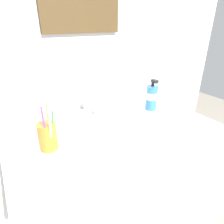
{
  "coord_description": "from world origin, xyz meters",
  "views": [
    {
      "loc": [
        -0.41,
        -0.59,
        1.26
      ],
      "look_at": [
        -0.02,
        0.05,
        0.91
      ],
      "focal_mm": 30.69,
      "sensor_mm": 36.0,
      "label": 1
    }
  ],
  "objects_px": {
    "faucet": "(94,105)",
    "toothbrush_white": "(50,127)",
    "soap_dispenser": "(152,97)",
    "toothbrush_purple": "(44,123)",
    "toothbrush_yellow": "(48,119)",
    "toothbrush_cup": "(48,137)",
    "toothbrush_green": "(52,124)"
  },
  "relations": [
    {
      "from": "faucet",
      "to": "toothbrush_white",
      "type": "relative_size",
      "value": 0.9
    },
    {
      "from": "faucet",
      "to": "soap_dispenser",
      "type": "xyz_separation_m",
      "value": [
        0.31,
        -0.09,
        0.01
      ]
    },
    {
      "from": "toothbrush_purple",
      "to": "soap_dispenser",
      "type": "relative_size",
      "value": 1.22
    },
    {
      "from": "toothbrush_yellow",
      "to": "toothbrush_purple",
      "type": "relative_size",
      "value": 0.9
    },
    {
      "from": "soap_dispenser",
      "to": "faucet",
      "type": "bearing_deg",
      "value": 164.01
    },
    {
      "from": "faucet",
      "to": "soap_dispenser",
      "type": "bearing_deg",
      "value": -15.99
    },
    {
      "from": "toothbrush_cup",
      "to": "toothbrush_white",
      "type": "height_order",
      "value": "toothbrush_white"
    },
    {
      "from": "toothbrush_cup",
      "to": "toothbrush_green",
      "type": "relative_size",
      "value": 0.61
    },
    {
      "from": "toothbrush_yellow",
      "to": "soap_dispenser",
      "type": "height_order",
      "value": "toothbrush_yellow"
    },
    {
      "from": "toothbrush_cup",
      "to": "toothbrush_green",
      "type": "xyz_separation_m",
      "value": [
        0.02,
        -0.01,
        0.05
      ]
    },
    {
      "from": "toothbrush_white",
      "to": "toothbrush_purple",
      "type": "distance_m",
      "value": 0.03
    },
    {
      "from": "faucet",
      "to": "toothbrush_purple",
      "type": "bearing_deg",
      "value": -147.91
    },
    {
      "from": "toothbrush_yellow",
      "to": "toothbrush_purple",
      "type": "distance_m",
      "value": 0.06
    },
    {
      "from": "toothbrush_green",
      "to": "toothbrush_white",
      "type": "xyz_separation_m",
      "value": [
        -0.02,
        -0.04,
        0.01
      ]
    },
    {
      "from": "toothbrush_green",
      "to": "toothbrush_yellow",
      "type": "relative_size",
      "value": 0.93
    },
    {
      "from": "toothbrush_white",
      "to": "toothbrush_purple",
      "type": "bearing_deg",
      "value": 125.96
    },
    {
      "from": "toothbrush_yellow",
      "to": "toothbrush_white",
      "type": "distance_m",
      "value": 0.07
    },
    {
      "from": "soap_dispenser",
      "to": "toothbrush_cup",
      "type": "bearing_deg",
      "value": -173.02
    },
    {
      "from": "toothbrush_cup",
      "to": "toothbrush_purple",
      "type": "xyz_separation_m",
      "value": [
        -0.01,
        -0.02,
        0.07
      ]
    },
    {
      "from": "faucet",
      "to": "toothbrush_yellow",
      "type": "height_order",
      "value": "toothbrush_yellow"
    },
    {
      "from": "toothbrush_green",
      "to": "soap_dispenser",
      "type": "height_order",
      "value": "toothbrush_green"
    },
    {
      "from": "toothbrush_cup",
      "to": "toothbrush_green",
      "type": "distance_m",
      "value": 0.06
    },
    {
      "from": "faucet",
      "to": "soap_dispenser",
      "type": "relative_size",
      "value": 0.99
    },
    {
      "from": "faucet",
      "to": "toothbrush_green",
      "type": "distance_m",
      "value": 0.31
    },
    {
      "from": "toothbrush_white",
      "to": "soap_dispenser",
      "type": "bearing_deg",
      "value": 11.08
    },
    {
      "from": "toothbrush_white",
      "to": "toothbrush_green",
      "type": "bearing_deg",
      "value": 65.43
    },
    {
      "from": "soap_dispenser",
      "to": "toothbrush_yellow",
      "type": "bearing_deg",
      "value": -175.51
    },
    {
      "from": "toothbrush_green",
      "to": "soap_dispenser",
      "type": "bearing_deg",
      "value": 7.86
    },
    {
      "from": "toothbrush_yellow",
      "to": "toothbrush_purple",
      "type": "bearing_deg",
      "value": -118.2
    },
    {
      "from": "toothbrush_cup",
      "to": "toothbrush_white",
      "type": "xyz_separation_m",
      "value": [
        0.01,
        -0.04,
        0.06
      ]
    },
    {
      "from": "toothbrush_yellow",
      "to": "toothbrush_white",
      "type": "bearing_deg",
      "value": -98.96
    },
    {
      "from": "faucet",
      "to": "soap_dispenser",
      "type": "distance_m",
      "value": 0.32
    }
  ]
}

